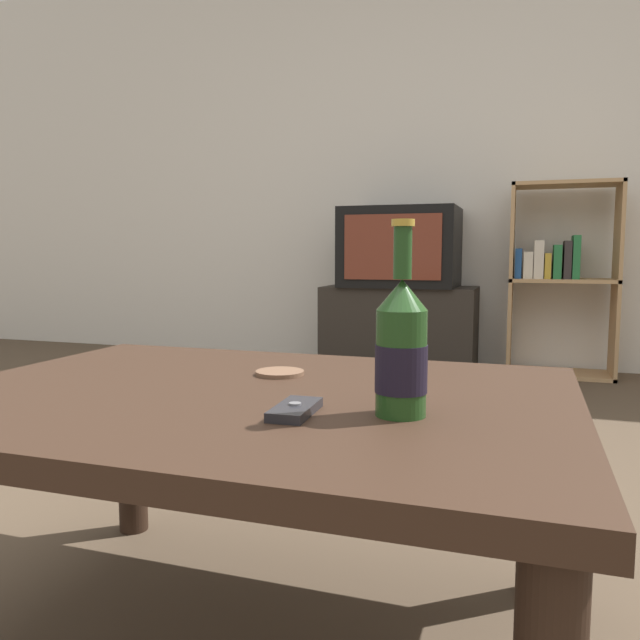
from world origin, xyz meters
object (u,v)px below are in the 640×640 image
object	(u,v)px
bookshelf	(558,274)
cell_phone	(295,409)
television	(401,247)
beer_bottle	(401,349)
tv_stand	(400,328)

from	to	relation	value
bookshelf	cell_phone	distance (m)	2.97
television	beer_bottle	xyz separation A→B (m)	(0.55, -2.81, -0.17)
television	beer_bottle	bearing A→B (deg)	-78.90
cell_phone	television	bearing A→B (deg)	95.55
tv_stand	television	xyz separation A→B (m)	(0.00, -0.00, 0.48)
television	bookshelf	world-z (taller)	bookshelf
beer_bottle	cell_phone	bearing A→B (deg)	-163.89
television	cell_phone	xyz separation A→B (m)	(0.40, -2.85, -0.26)
tv_stand	cell_phone	size ratio (longest dim) A/B	7.60
tv_stand	bookshelf	world-z (taller)	bookshelf
beer_bottle	cell_phone	distance (m)	0.18
bookshelf	cell_phone	xyz separation A→B (m)	(-0.48, -2.93, -0.11)
tv_stand	television	world-z (taller)	television
tv_stand	beer_bottle	bearing A→B (deg)	-78.91
television	cell_phone	world-z (taller)	television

